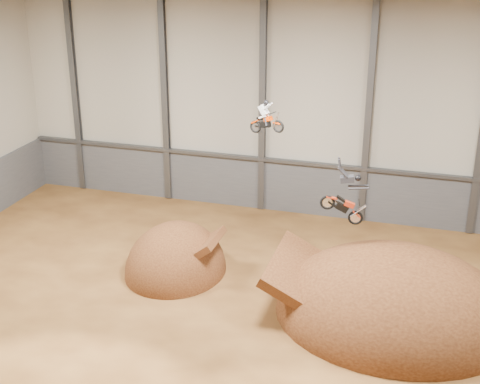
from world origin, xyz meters
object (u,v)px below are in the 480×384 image
landing_ramp (393,316)px  fmx_rider_b (339,191)px  fmx_rider_a (268,115)px  takeoff_ramp (176,271)px

landing_ramp → fmx_rider_b: (-3.09, 1.04, 5.80)m
fmx_rider_a → fmx_rider_b: size_ratio=0.65×
takeoff_ramp → fmx_rider_a: fmx_rider_a is taller
landing_ramp → fmx_rider_a: size_ratio=5.80×
landing_ramp → fmx_rider_b: 6.66m
takeoff_ramp → fmx_rider_b: bearing=-1.4°
takeoff_ramp → fmx_rider_a: bearing=8.3°
takeoff_ramp → fmx_rider_b: (8.73, -0.21, 5.80)m
fmx_rider_a → fmx_rider_b: bearing=4.7°
landing_ramp → fmx_rider_b: bearing=161.5°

